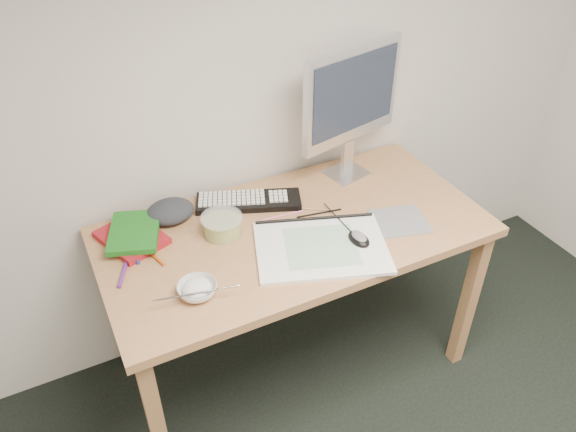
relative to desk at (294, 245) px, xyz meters
name	(u,v)px	position (x,y,z in m)	size (l,w,h in m)	color
desk	(294,245)	(0.00, 0.00, 0.00)	(1.40, 0.70, 0.75)	#B38052
mousepad	(399,221)	(0.37, -0.14, 0.08)	(0.20, 0.18, 0.00)	slate
sketchpad	(321,248)	(0.03, -0.15, 0.09)	(0.45, 0.32, 0.01)	silver
keyboard	(249,201)	(-0.09, 0.21, 0.09)	(0.40, 0.13, 0.02)	black
monitor	(352,98)	(0.36, 0.23, 0.42)	(0.46, 0.18, 0.54)	silver
mouse	(359,237)	(0.16, -0.18, 0.11)	(0.06, 0.10, 0.03)	black
rice_bowl	(197,290)	(-0.43, -0.17, 0.10)	(0.13, 0.13, 0.04)	silver
chopsticks	(197,293)	(-0.44, -0.20, 0.12)	(0.02, 0.02, 0.26)	silver
fruit_tub	(222,225)	(-0.24, 0.09, 0.12)	(0.15, 0.15, 0.07)	gold
book_red	(132,238)	(-0.55, 0.19, 0.09)	(0.17, 0.23, 0.02)	maroon
book_green	(134,232)	(-0.53, 0.19, 0.12)	(0.17, 0.23, 0.02)	#196519
cloth_lump	(170,211)	(-0.38, 0.26, 0.11)	(0.15, 0.12, 0.06)	#23252A
pencil_pink	(283,215)	(-0.01, 0.08, 0.09)	(0.01, 0.01, 0.16)	pink
pencil_tan	(302,209)	(0.08, 0.09, 0.09)	(0.01, 0.01, 0.18)	#A28555
pencil_black	(319,213)	(0.12, 0.04, 0.09)	(0.01, 0.01, 0.17)	black
marker_blue	(136,252)	(-0.55, 0.12, 0.09)	(0.01, 0.01, 0.13)	#1D359E
marker_orange	(154,256)	(-0.50, 0.07, 0.09)	(0.01, 0.01, 0.12)	#CA5A17
marker_purple	(123,272)	(-0.61, 0.03, 0.09)	(0.01, 0.01, 0.14)	#5D227D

